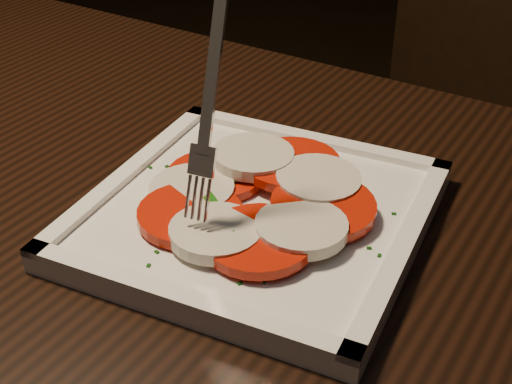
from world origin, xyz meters
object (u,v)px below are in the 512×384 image
object	(u,v)px
chair	(448,99)
plate	(256,216)
table	(124,339)
fork	(215,92)

from	to	relation	value
chair	plate	size ratio (longest dim) A/B	3.67
plate	chair	bearing A→B (deg)	93.95
table	plate	size ratio (longest dim) A/B	4.82
table	chair	xyz separation A→B (m)	(0.03, 0.84, -0.12)
fork	plate	bearing A→B (deg)	42.46
chair	table	bearing A→B (deg)	-70.21
chair	fork	world-z (taller)	fork
table	plate	distance (m)	0.16
table	fork	distance (m)	0.23
table	chair	size ratio (longest dim) A/B	1.31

